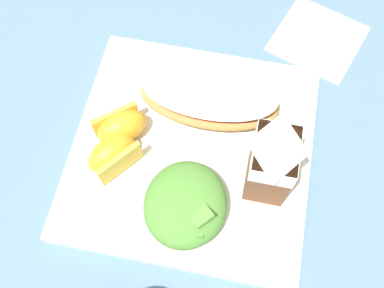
# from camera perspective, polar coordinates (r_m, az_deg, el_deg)

# --- Properties ---
(ground) EXTENTS (3.00, 3.00, 0.00)m
(ground) POSITION_cam_1_polar(r_m,az_deg,el_deg) (0.55, 0.00, -1.14)
(ground) COLOR slate
(white_plate) EXTENTS (0.28, 0.28, 0.02)m
(white_plate) POSITION_cam_1_polar(r_m,az_deg,el_deg) (0.54, 0.00, -0.80)
(white_plate) COLOR white
(white_plate) RESTS_ON ground
(cheesy_pizza_bread) EXTENTS (0.08, 0.17, 0.04)m
(cheesy_pizza_bread) POSITION_cam_1_polar(r_m,az_deg,el_deg) (0.54, 2.18, 5.89)
(cheesy_pizza_bread) COLOR #B77F42
(cheesy_pizza_bread) RESTS_ON white_plate
(green_salad_pile) EXTENTS (0.10, 0.09, 0.05)m
(green_salad_pile) POSITION_cam_1_polar(r_m,az_deg,el_deg) (0.49, -0.85, -7.63)
(green_salad_pile) COLOR #4C8433
(green_salad_pile) RESTS_ON white_plate
(milk_carton) EXTENTS (0.06, 0.04, 0.11)m
(milk_carton) POSITION_cam_1_polar(r_m,az_deg,el_deg) (0.47, 10.19, -2.00)
(milk_carton) COLOR brown
(milk_carton) RESTS_ON white_plate
(orange_wedge_front) EXTENTS (0.07, 0.07, 0.04)m
(orange_wedge_front) POSITION_cam_1_polar(r_m,az_deg,el_deg) (0.53, -9.05, 1.89)
(orange_wedge_front) COLOR orange
(orange_wedge_front) RESTS_ON white_plate
(orange_wedge_middle) EXTENTS (0.07, 0.07, 0.04)m
(orange_wedge_middle) POSITION_cam_1_polar(r_m,az_deg,el_deg) (0.52, -10.01, -1.31)
(orange_wedge_middle) COLOR orange
(orange_wedge_middle) RESTS_ON white_plate
(paper_napkin) EXTENTS (0.14, 0.14, 0.00)m
(paper_napkin) POSITION_cam_1_polar(r_m,az_deg,el_deg) (0.66, 15.68, 12.78)
(paper_napkin) COLOR white
(paper_napkin) RESTS_ON ground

